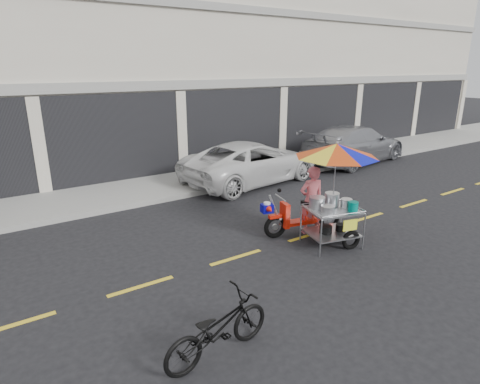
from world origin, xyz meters
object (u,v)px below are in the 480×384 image
white_pickup (251,162)px  food_vendor_rig (326,178)px  near_bicycle (218,328)px  silver_pickup (354,144)px

white_pickup → food_vendor_rig: (-1.38, -4.67, 0.74)m
white_pickup → near_bicycle: white_pickup is taller
silver_pickup → near_bicycle: silver_pickup is taller
silver_pickup → near_bicycle: (-10.30, -6.70, -0.31)m
food_vendor_rig → silver_pickup: bearing=50.4°
white_pickup → food_vendor_rig: bearing=155.8°
white_pickup → food_vendor_rig: size_ratio=2.16×
silver_pickup → white_pickup: bearing=82.2°
food_vendor_rig → near_bicycle: bearing=-139.1°
white_pickup → food_vendor_rig: 4.93m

